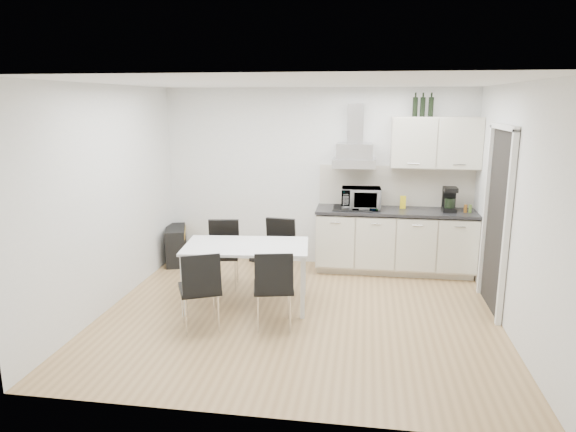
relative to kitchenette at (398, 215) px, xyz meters
name	(u,v)px	position (x,y,z in m)	size (l,w,h in m)	color
ground	(299,314)	(-1.19, -1.73, -0.83)	(4.50, 4.50, 0.00)	tan
wall_back	(317,178)	(-1.19, 0.27, 0.47)	(4.50, 0.10, 2.60)	silver
wall_front	(264,258)	(-1.19, -3.73, 0.47)	(4.50, 0.10, 2.60)	silver
wall_left	(108,199)	(-3.44, -1.73, 0.47)	(0.10, 4.00, 2.60)	silver
wall_right	(514,211)	(1.06, -1.73, 0.47)	(0.10, 4.00, 2.60)	silver
ceiling	(300,82)	(-1.19, -1.73, 1.77)	(4.50, 4.50, 0.00)	white
doorway	(495,222)	(1.02, -1.18, 0.22)	(0.08, 1.04, 2.10)	white
kitchenette	(398,215)	(0.00, 0.00, 0.00)	(2.22, 0.64, 2.52)	beige
dining_table	(246,251)	(-1.84, -1.53, -0.16)	(1.53, 0.97, 0.75)	white
chair_far_left	(223,255)	(-2.29, -1.00, -0.39)	(0.44, 0.50, 0.88)	black
chair_far_right	(277,254)	(-1.60, -0.82, -0.39)	(0.44, 0.50, 0.88)	black
chair_near_left	(200,290)	(-2.19, -2.25, -0.39)	(0.44, 0.50, 0.88)	black
chair_near_right	(274,288)	(-1.42, -2.08, -0.39)	(0.44, 0.50, 0.88)	black
guitar_amp	(176,245)	(-3.28, -0.08, -0.55)	(0.48, 0.71, 0.55)	black
floor_speaker	(256,253)	(-2.10, 0.17, -0.70)	(0.16, 0.14, 0.27)	black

